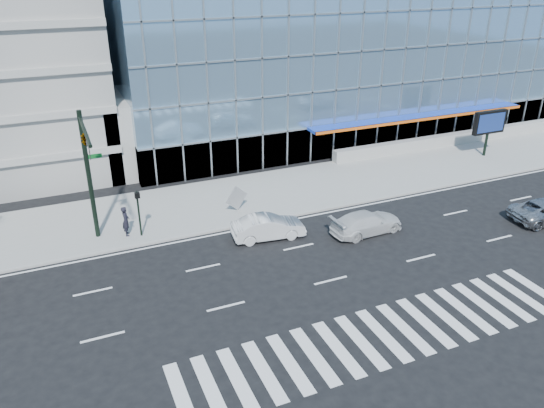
{
  "coord_description": "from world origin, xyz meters",
  "views": [
    {
      "loc": [
        -12.56,
        -25.09,
        15.89
      ],
      "look_at": [
        -0.46,
        3.0,
        1.68
      ],
      "focal_mm": 35.0,
      "sensor_mm": 36.0,
      "label": 1
    }
  ],
  "objects": [
    {
      "name": "ground",
      "position": [
        0.0,
        0.0,
        0.0
      ],
      "size": [
        160.0,
        160.0,
        0.0
      ],
      "primitive_type": "plane",
      "color": "black",
      "rests_on": "ground"
    },
    {
      "name": "ramp_block",
      "position": [
        -6.0,
        18.0,
        3.0
      ],
      "size": [
        6.0,
        8.0,
        6.0
      ],
      "primitive_type": "cube",
      "color": "gray",
      "rests_on": "ground"
    },
    {
      "name": "theatre_building",
      "position": [
        14.0,
        26.0,
        7.5
      ],
      "size": [
        42.0,
        26.0,
        15.0
      ],
      "primitive_type": "cube",
      "color": "#729CBE",
      "rests_on": "ground"
    },
    {
      "name": "ped_signal_post",
      "position": [
        -8.5,
        4.94,
        2.14
      ],
      "size": [
        0.3,
        0.33,
        3.0
      ],
      "color": "black",
      "rests_on": "sidewalk"
    },
    {
      "name": "retaining_wall",
      "position": [
        24.0,
        11.6,
        0.65
      ],
      "size": [
        30.0,
        0.8,
        1.0
      ],
      "primitive_type": "cube",
      "color": "gray",
      "rests_on": "sidewalk"
    },
    {
      "name": "white_sedan",
      "position": [
        -1.23,
        1.8,
        0.75
      ],
      "size": [
        4.69,
        2.12,
        1.49
      ],
      "primitive_type": "imported",
      "rotation": [
        0.0,
        0.0,
        1.45
      ],
      "color": "silver",
      "rests_on": "ground"
    },
    {
      "name": "traffic_signal",
      "position": [
        -11.0,
        4.57,
        6.16
      ],
      "size": [
        1.14,
        5.74,
        8.0
      ],
      "color": "black",
      "rests_on": "sidewalk"
    },
    {
      "name": "tilted_panel",
      "position": [
        -1.77,
        6.06,
        1.07
      ],
      "size": [
        1.76,
        0.63,
        1.83
      ],
      "primitive_type": "cube",
      "rotation": [
        0.0,
        0.72,
        0.32
      ],
      "color": "#949494",
      "rests_on": "sidewalk"
    },
    {
      "name": "sidewalk",
      "position": [
        0.0,
        8.0,
        0.07
      ],
      "size": [
        120.0,
        8.0,
        0.15
      ],
      "primitive_type": "cube",
      "color": "gray",
      "rests_on": "ground"
    },
    {
      "name": "pedestrian",
      "position": [
        -9.29,
        5.42,
        1.11
      ],
      "size": [
        0.55,
        0.76,
        1.92
      ],
      "primitive_type": "imported",
      "rotation": [
        0.0,
        0.0,
        1.43
      ],
      "color": "black",
      "rests_on": "sidewalk"
    },
    {
      "name": "white_suv",
      "position": [
        4.77,
        -0.0,
        0.7
      ],
      "size": [
        4.98,
        2.31,
        1.41
      ],
      "primitive_type": "imported",
      "rotation": [
        0.0,
        0.0,
        1.64
      ],
      "color": "silver",
      "rests_on": "ground"
    },
    {
      "name": "marquee_sign",
      "position": [
        22.0,
        7.99,
        3.07
      ],
      "size": [
        3.2,
        0.43,
        4.0
      ],
      "color": "black",
      "rests_on": "sidewalk"
    }
  ]
}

